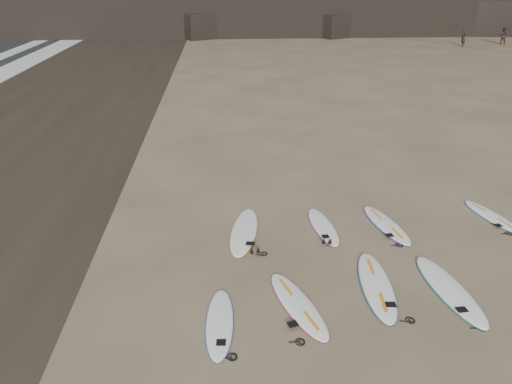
# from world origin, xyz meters

# --- Properties ---
(ground) EXTENTS (240.00, 240.00, 0.00)m
(ground) POSITION_xyz_m (0.00, 0.00, 0.00)
(ground) COLOR #897559
(ground) RESTS_ON ground
(surfboard_0) EXTENTS (0.62, 2.24, 0.08)m
(surfboard_0) POSITION_xyz_m (-3.92, -0.99, 0.04)
(surfboard_0) COLOR white
(surfboard_0) RESTS_ON ground
(surfboard_1) EXTENTS (1.30, 2.56, 0.09)m
(surfboard_1) POSITION_xyz_m (-2.29, -0.52, 0.04)
(surfboard_1) COLOR white
(surfboard_1) RESTS_ON ground
(surfboard_2) EXTENTS (0.90, 2.79, 0.10)m
(surfboard_2) POSITION_xyz_m (-0.45, 0.04, 0.05)
(surfboard_2) COLOR white
(surfboard_2) RESTS_ON ground
(surfboard_3) EXTENTS (0.95, 2.82, 0.10)m
(surfboard_3) POSITION_xyz_m (1.09, -0.22, 0.05)
(surfboard_3) COLOR white
(surfboard_3) RESTS_ON ground
(surfboard_5) EXTENTS (1.09, 2.81, 0.10)m
(surfboard_5) POSITION_xyz_m (-3.25, 2.76, 0.05)
(surfboard_5) COLOR white
(surfboard_5) RESTS_ON ground
(surfboard_6) EXTENTS (0.76, 2.30, 0.08)m
(surfboard_6) POSITION_xyz_m (-1.09, 2.90, 0.04)
(surfboard_6) COLOR white
(surfboard_6) RESTS_ON ground
(surfboard_7) EXTENTS (1.02, 2.48, 0.09)m
(surfboard_7) POSITION_xyz_m (0.66, 2.86, 0.04)
(surfboard_7) COLOR white
(surfboard_7) RESTS_ON ground
(surfboard_8) EXTENTS (1.02, 2.28, 0.08)m
(surfboard_8) POSITION_xyz_m (3.81, 3.15, 0.04)
(surfboard_8) COLOR white
(surfboard_8) RESTS_ON ground
(person_a) EXTENTS (0.41, 0.59, 1.56)m
(person_a) POSITION_xyz_m (18.62, 37.05, 0.78)
(person_a) COLOR black
(person_a) RESTS_ON ground
(person_b) EXTENTS (0.94, 0.87, 1.55)m
(person_b) POSITION_xyz_m (23.09, 38.38, 0.77)
(person_b) COLOR black
(person_b) RESTS_ON ground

